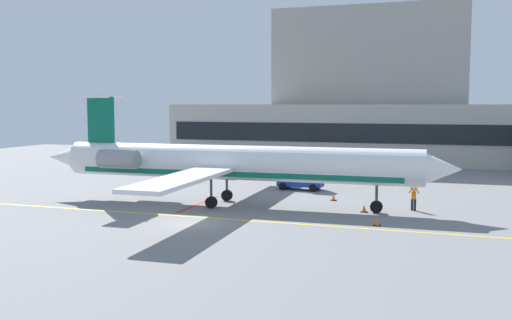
# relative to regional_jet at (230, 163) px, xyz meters

# --- Properties ---
(ground) EXTENTS (120.00, 120.00, 0.11)m
(ground) POSITION_rel_regional_jet_xyz_m (-0.02, -7.18, -3.37)
(ground) COLOR slate
(terminal_building) EXTENTS (56.49, 13.35, 21.42)m
(terminal_building) POSITION_rel_regional_jet_xyz_m (5.85, 39.91, 4.50)
(terminal_building) COLOR #ADA89E
(terminal_building) RESTS_ON ground
(regional_jet) EXTENTS (33.81, 27.50, 8.60)m
(regional_jet) POSITION_rel_regional_jet_xyz_m (0.00, 0.00, 0.00)
(regional_jet) COLOR white
(regional_jet) RESTS_ON ground
(baggage_tug) EXTENTS (3.68, 3.14, 1.86)m
(baggage_tug) POSITION_rel_regional_jet_xyz_m (-6.97, 16.09, -2.45)
(baggage_tug) COLOR #E5B20C
(baggage_tug) RESTS_ON ground
(pushback_tractor) EXTENTS (4.19, 2.11, 1.99)m
(pushback_tractor) POSITION_rel_regional_jet_xyz_m (3.67, 9.60, -2.40)
(pushback_tractor) COLOR #19389E
(pushback_tractor) RESTS_ON ground
(fuel_tank) EXTENTS (8.21, 1.81, 2.16)m
(fuel_tank) POSITION_rel_regional_jet_xyz_m (-10.49, 20.37, -2.09)
(fuel_tank) COLOR white
(fuel_tank) RESTS_ON ground
(marshaller) EXTENTS (0.83, 0.34, 1.88)m
(marshaller) POSITION_rel_regional_jet_xyz_m (13.82, 2.15, -2.37)
(marshaller) COLOR #191E33
(marshaller) RESTS_ON ground
(safety_cone_alpha) EXTENTS (0.47, 0.47, 0.55)m
(safety_cone_alpha) POSITION_rel_regional_jet_xyz_m (10.42, 0.29, -3.07)
(safety_cone_alpha) COLOR orange
(safety_cone_alpha) RESTS_ON ground
(safety_cone_bravo) EXTENTS (0.47, 0.47, 0.55)m
(safety_cone_bravo) POSITION_rel_regional_jet_xyz_m (7.34, 4.62, -3.07)
(safety_cone_bravo) COLOR orange
(safety_cone_bravo) RESTS_ON ground
(safety_cone_charlie) EXTENTS (0.47, 0.47, 0.55)m
(safety_cone_charlie) POSITION_rel_regional_jet_xyz_m (11.89, -4.17, -3.07)
(safety_cone_charlie) COLOR orange
(safety_cone_charlie) RESTS_ON ground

